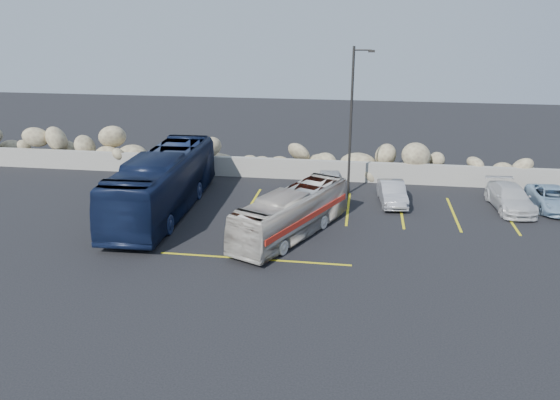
# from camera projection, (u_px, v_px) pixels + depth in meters

# --- Properties ---
(ground) EXTENTS (90.00, 90.00, 0.00)m
(ground) POSITION_uv_depth(u_px,v_px,m) (277.00, 263.00, 22.10)
(ground) COLOR black
(ground) RESTS_ON ground
(seawall) EXTENTS (60.00, 0.40, 1.20)m
(seawall) POSITION_uv_depth(u_px,v_px,m) (308.00, 170.00, 33.12)
(seawall) COLOR gray
(seawall) RESTS_ON ground
(riprap_pile) EXTENTS (54.00, 2.80, 2.60)m
(riprap_pile) POSITION_uv_depth(u_px,v_px,m) (311.00, 154.00, 34.02)
(riprap_pile) COLOR #887559
(riprap_pile) RESTS_ON ground
(parking_lines) EXTENTS (18.16, 9.36, 0.01)m
(parking_lines) POSITION_uv_depth(u_px,v_px,m) (389.00, 220.00, 26.63)
(parking_lines) COLOR gold
(parking_lines) RESTS_ON ground
(lamppost) EXTENTS (1.14, 0.18, 8.00)m
(lamppost) POSITION_uv_depth(u_px,v_px,m) (352.00, 118.00, 29.22)
(lamppost) COLOR #2A2825
(lamppost) RESTS_ON ground
(vintage_bus) EXTENTS (4.76, 7.72, 2.13)m
(vintage_bus) POSITION_uv_depth(u_px,v_px,m) (292.00, 213.00, 24.49)
(vintage_bus) COLOR beige
(vintage_bus) RESTS_ON ground
(tour_coach) EXTENTS (2.91, 11.11, 3.08)m
(tour_coach) POSITION_uv_depth(u_px,v_px,m) (163.00, 183.00, 27.32)
(tour_coach) COLOR #101A37
(tour_coach) RESTS_ON ground
(car_a) EXTENTS (1.87, 4.03, 1.34)m
(car_a) POSITION_uv_depth(u_px,v_px,m) (330.00, 185.00, 29.97)
(car_a) COLOR silver
(car_a) RESTS_ON ground
(car_b) EXTENTS (1.60, 3.67, 1.17)m
(car_b) POSITION_uv_depth(u_px,v_px,m) (392.00, 193.00, 28.84)
(car_b) COLOR #A3A3A7
(car_b) RESTS_ON ground
(car_c) EXTENTS (2.07, 4.36, 1.23)m
(car_c) POSITION_uv_depth(u_px,v_px,m) (510.00, 198.00, 27.99)
(car_c) COLOR silver
(car_c) RESTS_ON ground
(car_d) EXTENTS (1.94, 4.04, 1.11)m
(car_d) POSITION_uv_depth(u_px,v_px,m) (553.00, 198.00, 28.07)
(car_d) COLOR #8AA9C4
(car_d) RESTS_ON ground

